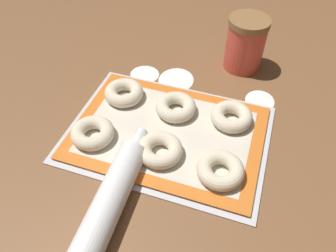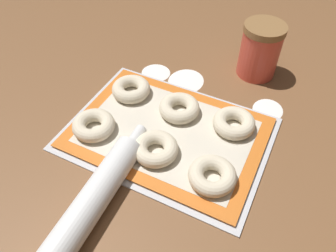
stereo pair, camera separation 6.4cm
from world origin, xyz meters
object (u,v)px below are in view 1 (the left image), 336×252
(flour_canister, at_px, (245,44))
(bagel_front_center, at_px, (158,149))
(rolling_pin, at_px, (102,218))
(baking_tray, at_px, (168,133))
(bagel_back_center, at_px, (176,107))
(bagel_back_left, at_px, (124,93))
(bagel_back_right, at_px, (232,117))
(bagel_front_right, at_px, (220,170))
(bagel_front_left, at_px, (93,133))

(flour_canister, bearing_deg, bagel_front_center, -106.32)
(rolling_pin, bearing_deg, baking_tray, 81.00)
(bagel_front_center, distance_m, bagel_back_center, 0.13)
(bagel_back_left, distance_m, bagel_back_right, 0.25)
(bagel_front_right, bearing_deg, bagel_back_center, 134.05)
(bagel_back_left, bearing_deg, bagel_back_center, -3.17)
(baking_tray, bearing_deg, bagel_front_center, -88.76)
(bagel_back_left, xyz_separation_m, flour_canister, (0.24, 0.23, 0.04))
(bagel_front_left, bearing_deg, bagel_front_center, 1.02)
(flour_canister, bearing_deg, bagel_back_right, -86.17)
(bagel_back_right, bearing_deg, bagel_front_center, -131.36)
(bagel_front_left, relative_size, rolling_pin, 0.22)
(baking_tray, relative_size, flour_canister, 3.10)
(baking_tray, height_order, bagel_front_left, bagel_front_left)
(bagel_front_left, xyz_separation_m, bagel_back_center, (0.14, 0.13, 0.00))
(bagel_front_left, bearing_deg, bagel_back_center, 42.60)
(bagel_front_center, relative_size, bagel_back_center, 1.00)
(baking_tray, height_order, bagel_back_right, bagel_back_right)
(bagel_front_left, distance_m, rolling_pin, 0.20)
(baking_tray, xyz_separation_m, bagel_front_center, (0.00, -0.07, 0.02))
(bagel_back_left, distance_m, flour_canister, 0.33)
(bagel_back_center, bearing_deg, bagel_back_left, 176.83)
(bagel_front_left, relative_size, bagel_back_right, 1.00)
(bagel_front_center, bearing_deg, bagel_back_left, 134.82)
(bagel_back_center, distance_m, flour_canister, 0.26)
(bagel_back_right, xyz_separation_m, rolling_pin, (-0.16, -0.30, 0.00))
(bagel_back_left, relative_size, rolling_pin, 0.22)
(bagel_front_center, height_order, bagel_back_center, same)
(rolling_pin, bearing_deg, bagel_front_right, 43.75)
(bagel_back_left, distance_m, rolling_pin, 0.32)
(bagel_front_left, distance_m, bagel_front_right, 0.27)
(bagel_front_right, xyz_separation_m, flour_canister, (-0.02, 0.37, 0.04))
(baking_tray, bearing_deg, bagel_back_left, 152.79)
(baking_tray, relative_size, bagel_back_right, 4.67)
(baking_tray, xyz_separation_m, rolling_pin, (-0.04, -0.23, 0.02))
(bagel_front_left, xyz_separation_m, bagel_front_right, (0.27, -0.01, 0.00))
(bagel_back_right, height_order, rolling_pin, rolling_pin)
(baking_tray, xyz_separation_m, flour_canister, (0.11, 0.29, 0.06))
(bagel_front_center, xyz_separation_m, bagel_back_right, (0.12, 0.14, 0.00))
(bagel_front_center, height_order, rolling_pin, rolling_pin)
(bagel_back_left, relative_size, flour_canister, 0.66)
(bagel_back_right, relative_size, rolling_pin, 0.22)
(bagel_back_center, bearing_deg, baking_tray, -88.26)
(bagel_back_left, bearing_deg, bagel_front_left, -94.51)
(baking_tray, bearing_deg, bagel_front_right, -30.21)
(baking_tray, relative_size, bagel_front_center, 4.67)
(bagel_front_center, relative_size, bagel_back_right, 1.00)
(baking_tray, relative_size, rolling_pin, 1.05)
(bagel_front_left, relative_size, bagel_back_left, 1.00)
(bagel_front_left, height_order, bagel_front_center, same)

